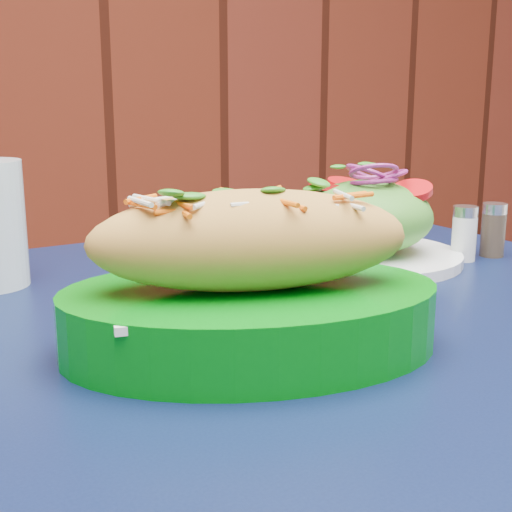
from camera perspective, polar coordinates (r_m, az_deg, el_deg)
name	(u,v)px	position (r m, az deg, el deg)	size (l,w,h in m)	color
cafe_table	(313,407)	(0.66, 4.55, -11.95)	(0.85, 0.85, 0.75)	black
banh_mi_basket	(251,286)	(0.53, -0.41, -2.42)	(0.33, 0.26, 0.13)	#006F0C
salad_plate	(366,224)	(0.82, 8.83, 2.54)	(0.22, 0.22, 0.11)	white
salt_shaker	(464,233)	(0.85, 16.32, 1.75)	(0.03, 0.03, 0.06)	white
pepper_shaker	(493,230)	(0.89, 18.45, 1.99)	(0.03, 0.03, 0.06)	#3F3326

